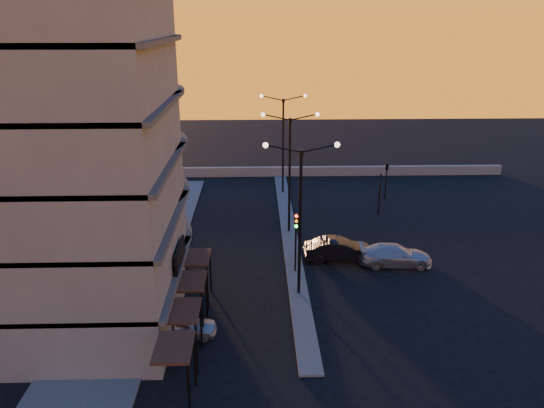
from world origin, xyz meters
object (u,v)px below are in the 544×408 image
Objects in this scene: streetlamp_mid at (290,164)px; car_sedan at (338,250)px; car_hatchback at (183,326)px; traffic_light_main at (296,233)px; car_wagon at (395,255)px.

streetlamp_mid is 2.00× the size of car_sedan.
car_sedan is at bearing -58.85° from streetlamp_mid.
car_hatchback is 0.75× the size of car_sedan.
car_wagon is (6.91, 1.06, -2.17)m from traffic_light_main.
traffic_light_main is 9.99m from car_hatchback.
streetlamp_mid is 1.92× the size of car_wagon.
traffic_light_main is (0.00, -7.13, -2.70)m from streetlamp_mid.
car_sedan is (3.13, 1.95, -2.10)m from traffic_light_main.
traffic_light_main is 0.89× the size of car_sedan.
car_sedan is at bearing -46.87° from car_hatchback.
car_wagon is at bearing -58.76° from car_hatchback.
streetlamp_mid is 10.41m from car_wagon.
traffic_light_main is 1.19× the size of car_hatchback.
streetlamp_mid reaches higher than car_hatchback.
streetlamp_mid is 7.73m from car_sedan.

